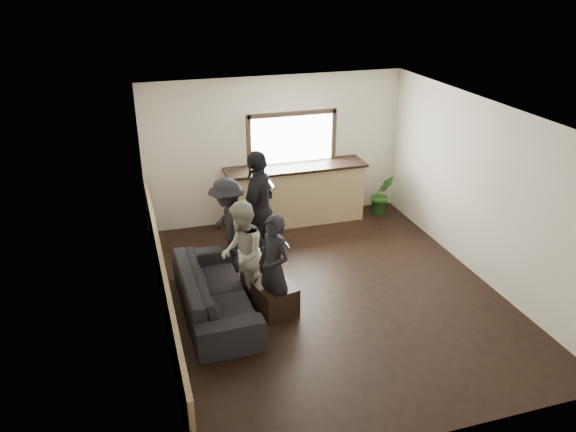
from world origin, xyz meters
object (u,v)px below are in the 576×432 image
object	(u,v)px
coffee_table	(269,292)
potted_plant	(382,194)
cup_a	(255,274)
person_c	(228,225)
person_a	(274,267)
person_d	(259,208)
bar_counter	(295,191)
sofa	(215,291)
person_b	(242,254)
cup_b	(280,278)

from	to	relation	value
coffee_table	potted_plant	world-z (taller)	potted_plant
cup_a	person_c	xyz separation A→B (m)	(-0.17, 1.08, 0.33)
person_a	person_d	distance (m)	1.65
bar_counter	potted_plant	xyz separation A→B (m)	(1.77, -0.15, -0.23)
coffee_table	person_c	size ratio (longest dim) A/B	0.58
sofa	person_b	size ratio (longest dim) A/B	1.46
person_d	cup_a	bearing A→B (deg)	16.06
cup_b	person_a	world-z (taller)	person_a
person_b	bar_counter	bearing A→B (deg)	159.44
sofa	person_c	xyz separation A→B (m)	(0.45, 1.17, 0.45)
person_b	person_d	world-z (taller)	person_d
person_a	potted_plant	bearing A→B (deg)	107.95
cup_a	person_d	distance (m)	1.37
sofa	bar_counter	bearing A→B (deg)	-38.97
person_b	person_d	distance (m)	1.29
sofa	person_a	xyz separation A→B (m)	(0.80, -0.33, 0.44)
person_c	person_d	xyz separation A→B (m)	(0.54, 0.13, 0.19)
coffee_table	cup_a	size ratio (longest dim) A/B	7.12
bar_counter	person_c	size ratio (longest dim) A/B	1.70
person_c	coffee_table	bearing A→B (deg)	10.36
coffee_table	cup_a	xyz separation A→B (m)	(-0.18, 0.14, 0.26)
potted_plant	person_d	xyz separation A→B (m)	(-2.84, -1.22, 0.57)
bar_counter	cup_a	bearing A→B (deg)	-119.24
person_c	cup_a	bearing A→B (deg)	3.24
potted_plant	person_c	size ratio (longest dim) A/B	0.52
person_a	person_c	world-z (taller)	person_c
person_a	person_c	xyz separation A→B (m)	(-0.35, 1.50, 0.02)
potted_plant	person_d	bearing A→B (deg)	-156.75
coffee_table	person_b	distance (m)	0.71
person_a	bar_counter	bearing A→B (deg)	131.90
cup_b	person_d	bearing A→B (deg)	88.09
bar_counter	coffee_table	size ratio (longest dim) A/B	2.91
coffee_table	person_b	bearing A→B (deg)	150.68
coffee_table	person_b	xyz separation A→B (m)	(-0.35, 0.20, 0.59)
potted_plant	person_c	distance (m)	3.66
cup_a	potted_plant	xyz separation A→B (m)	(3.22, 2.43, -0.05)
bar_counter	person_a	world-z (taller)	bar_counter
cup_b	person_c	distance (m)	1.43
potted_plant	person_b	world-z (taller)	person_b
person_b	coffee_table	bearing A→B (deg)	72.71
bar_counter	person_c	bearing A→B (deg)	-137.16
potted_plant	person_b	bearing A→B (deg)	-144.97
person_d	potted_plant	bearing A→B (deg)	146.52
person_b	person_c	xyz separation A→B (m)	(-0.00, 1.03, -0.00)
bar_counter	person_d	world-z (taller)	bar_counter
coffee_table	potted_plant	distance (m)	3.98
sofa	cup_a	distance (m)	0.64
cup_a	person_c	distance (m)	1.15
person_b	person_c	world-z (taller)	person_b
person_a	person_b	size ratio (longest dim) A/B	0.98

